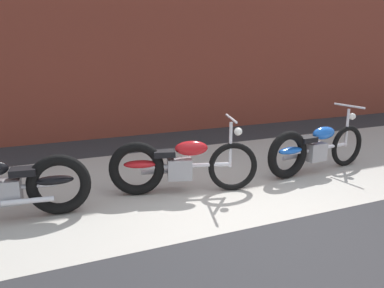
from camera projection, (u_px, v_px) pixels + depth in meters
The scene contains 5 objects.
ground_plane at pixel (255, 227), 4.20m from camera, with size 80.00×80.00×0.00m, color #2D2D30.
sidewalk_slab at pixel (192, 179), 5.75m from camera, with size 36.00×3.50×0.01m, color #B2ADA3.
motorcycle_black at pixel (13, 186), 4.31m from camera, with size 2.00×0.62×1.03m.
motorcycle_red at pixel (174, 165), 5.10m from camera, with size 1.95×0.80×1.03m.
motorcycle_blue at pixel (312, 149), 5.92m from camera, with size 2.01×0.58×1.03m.
Camera 1 is at (-2.17, -3.25, 1.91)m, focal length 35.76 mm.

